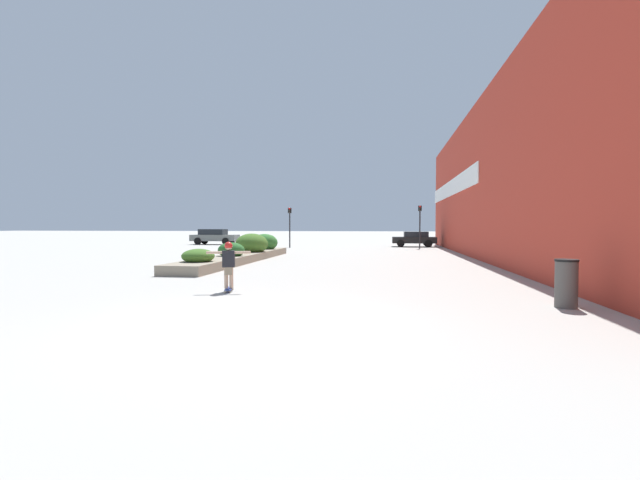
# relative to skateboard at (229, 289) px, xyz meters

# --- Properties ---
(ground_plane) EXTENTS (300.00, 300.00, 0.00)m
(ground_plane) POSITION_rel_skateboard_xyz_m (1.87, -3.84, -0.07)
(ground_plane) COLOR #A3A099
(building_wall_right) EXTENTS (0.67, 39.36, 8.83)m
(building_wall_right) POSITION_rel_skateboard_xyz_m (9.64, 13.85, 4.35)
(building_wall_right) COLOR #B23323
(building_wall_right) RESTS_ON ground_plane
(planter_box) EXTENTS (1.86, 13.69, 1.44)m
(planter_box) POSITION_rel_skateboard_xyz_m (-3.17, 10.64, 0.42)
(planter_box) COLOR gray
(planter_box) RESTS_ON ground_plane
(skateboard) EXTENTS (0.34, 0.74, 0.09)m
(skateboard) POSITION_rel_skateboard_xyz_m (0.00, 0.00, 0.00)
(skateboard) COLOR navy
(skateboard) RESTS_ON ground_plane
(skateboarder) EXTENTS (1.21, 0.37, 1.32)m
(skateboarder) POSITION_rel_skateboard_xyz_m (0.00, -0.00, 0.82)
(skateboarder) COLOR tan
(skateboarder) RESTS_ON skateboard
(trash_bin) EXTENTS (0.50, 0.50, 1.10)m
(trash_bin) POSITION_rel_skateboard_xyz_m (8.42, -1.12, 0.48)
(trash_bin) COLOR #514C47
(trash_bin) RESTS_ON ground_plane
(car_leftmost) EXTENTS (3.87, 1.86, 1.36)m
(car_leftmost) POSITION_rel_skateboard_xyz_m (6.89, 27.74, 0.66)
(car_leftmost) COLOR black
(car_leftmost) RESTS_ON ground_plane
(car_center_left) EXTENTS (4.23, 1.91, 1.49)m
(car_center_left) POSITION_rel_skateboard_xyz_m (17.81, 27.91, 0.71)
(car_center_left) COLOR black
(car_center_left) RESTS_ON ground_plane
(car_center_right) EXTENTS (4.71, 1.85, 1.55)m
(car_center_right) POSITION_rel_skateboard_xyz_m (-12.85, 29.61, 0.75)
(car_center_right) COLOR slate
(car_center_right) RESTS_ON ground_plane
(traffic_light_left) EXTENTS (0.28, 0.30, 3.42)m
(traffic_light_left) POSITION_rel_skateboard_xyz_m (-3.83, 24.39, 2.27)
(traffic_light_left) COLOR black
(traffic_light_left) RESTS_ON ground_plane
(traffic_light_right) EXTENTS (0.28, 0.30, 3.56)m
(traffic_light_right) POSITION_rel_skateboard_xyz_m (7.13, 24.81, 2.35)
(traffic_light_right) COLOR black
(traffic_light_right) RESTS_ON ground_plane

